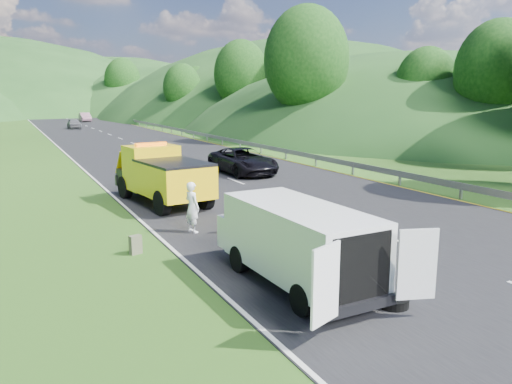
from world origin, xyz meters
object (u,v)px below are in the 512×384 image
passing_suv (243,174)px  white_van (295,240)px  tow_truck (162,175)px  woman (193,233)px  child (233,234)px  worker (357,306)px  suitcase (136,245)px  spare_tire (393,307)px

passing_suv → white_van: bearing=-113.2°
tow_truck → woman: 5.30m
child → passing_suv: bearing=102.1°
worker → suitcase: bearing=114.2°
woman → suitcase: (-2.35, -1.47, 0.29)m
white_van → child: 5.08m
suitcase → worker: bearing=-59.3°
white_van → passing_suv: (6.51, 16.78, -1.18)m
white_van → worker: bearing=-73.3°
tow_truck → passing_suv: tow_truck is taller
tow_truck → passing_suv: size_ratio=1.14×
white_van → passing_suv: white_van is taller
tow_truck → passing_suv: (6.73, 5.90, -1.27)m
suitcase → passing_suv: 15.72m
white_van → worker: size_ratio=3.02×
worker → tow_truck: bearing=87.1°
suitcase → passing_suv: size_ratio=0.11×
worker → spare_tire: 0.81m
tow_truck → white_van: bearing=-96.6°
spare_tire → woman: bearing=103.9°
white_van → suitcase: bearing=123.8°
woman → spare_tire: 8.18m
tow_truck → child: bearing=-90.7°
child → worker: size_ratio=0.49×
passing_suv → tow_truck: bearing=-140.7°
tow_truck → spare_tire: tow_truck is taller
woman → worker: size_ratio=0.91×
suitcase → woman: bearing=32.0°
woman → child: woman is taller
white_van → woman: 5.92m
white_van → passing_suv: bearing=67.4°
white_van → woman: size_ratio=3.31×
woman → passing_suv: woman is taller
tow_truck → passing_suv: bearing=33.5°
white_van → spare_tire: (1.29, -2.19, -1.18)m
woman → passing_suv: (7.18, 11.03, 0.00)m
white_van → woman: bearing=95.3°
child → passing_suv: 13.30m
child → suitcase: 3.60m
white_van → suitcase: white_van is taller
passing_suv → worker: bearing=-109.7°
white_van → child: (0.51, 4.92, -1.18)m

